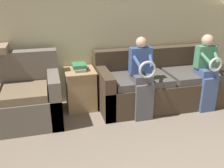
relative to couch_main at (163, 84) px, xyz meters
name	(u,v)px	position (x,y,z in m)	size (l,w,h in m)	color
wall_back	(123,25)	(-0.58, 0.46, 0.94)	(7.48, 0.06, 2.55)	beige
couch_main	(163,84)	(0.00, 0.00, 0.00)	(2.24, 0.89, 0.90)	#473828
couch_side	(3,101)	(-2.52, -0.06, 0.02)	(1.60, 0.85, 0.99)	#70665B
child_left_seated	(142,76)	(-0.54, -0.37, 0.33)	(0.33, 0.37, 1.21)	#56565B
child_right_seated	(207,70)	(0.54, -0.37, 0.33)	(0.31, 0.38, 1.19)	#475B8E
side_shelf	(81,89)	(-1.38, 0.16, 0.00)	(0.47, 0.50, 0.65)	tan
book_stack	(79,67)	(-1.38, 0.17, 0.37)	(0.21, 0.28, 0.10)	gray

